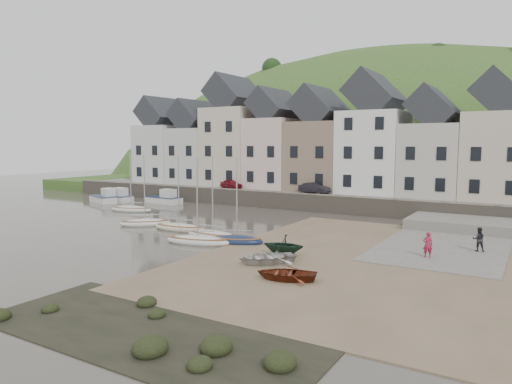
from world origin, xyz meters
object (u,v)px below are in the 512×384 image
Objects in this scene: car_left at (231,184)px; sailboat_0 at (131,209)px; person_dark at (479,239)px; car_right at (314,188)px; rowboat_white at (267,257)px; rowboat_red at (286,273)px; person_red at (428,245)px; rowboat_green at (283,245)px.

sailboat_0 is at bearing 179.42° from car_left.
car_right is at bearing -54.35° from person_dark.
car_right is (-7.54, 23.65, 1.78)m from rowboat_white.
sailboat_0 is 2.01× the size of rowboat_red.
rowboat_red is (2.53, -2.35, -0.03)m from rowboat_white.
person_red is at bearing -127.61° from car_right.
person_dark is at bearing -147.78° from person_red.
person_dark is 0.49× the size of car_left.
person_dark is (7.83, 11.92, 0.52)m from rowboat_red.
person_red is at bearing -9.44° from sailboat_0.
car_left reaches higher than rowboat_white.
rowboat_green is 12.73m from person_dark.
car_left is 11.00m from car_right.
rowboat_white reaches higher than rowboat_red.
person_dark is at bearing -98.08° from car_left.
person_dark is at bearing 84.12° from rowboat_white.
rowboat_white is 24.89m from car_right.
rowboat_white is (22.69, -11.25, 0.15)m from sailboat_0.
rowboat_red is 33.52m from car_left.
person_red is at bearing 129.67° from rowboat_red.
rowboat_red is 1.99× the size of person_red.
car_left is at bearing 169.48° from rowboat_white.
car_left is (-26.40, 17.49, 1.23)m from person_red.
car_right is at bearing 149.07° from rowboat_white.
rowboat_green is at bearing -168.84° from rowboat_red.
rowboat_white is at bearing 16.59° from person_red.
sailboat_0 is 4.03× the size of person_dark.
person_dark reaches higher than rowboat_red.
person_dark is 32.17m from car_left.
rowboat_green is (22.59, -8.95, 0.48)m from sailboat_0.
sailboat_0 is 1.98× the size of car_left.
rowboat_green is 8.85m from person_red.
sailboat_0 is 30.98m from person_red.
person_red is 23.34m from car_right.
rowboat_green is (-0.09, 2.29, 0.32)m from rowboat_white.
rowboat_red is 0.87× the size of car_right.
person_dark is (2.49, 3.40, -0.00)m from person_red.
rowboat_green is 28.26m from car_left.
person_dark is (10.45, 7.27, 0.17)m from rowboat_green.
rowboat_green is 0.82× the size of rowboat_red.
car_right is (-10.07, 26.00, 1.81)m from rowboat_red.
person_red is 1.01× the size of person_dark.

